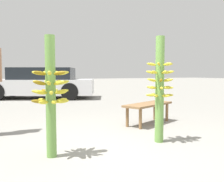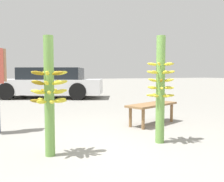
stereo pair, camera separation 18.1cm
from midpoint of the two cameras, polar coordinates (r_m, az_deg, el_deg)
The scene contains 5 objects.
ground_plane at distance 3.41m, azimuth 1.69°, elevation -13.58°, with size 80.00×80.00×0.00m, color gray.
banana_stalk_left at distance 3.15m, azimuth -12.57°, elevation -0.58°, with size 0.47×0.47×1.50m.
banana_stalk_center at distance 3.76m, azimuth 12.36°, elevation 0.69°, with size 0.42×0.42×1.58m.
market_bench at distance 5.13m, azimuth 10.16°, elevation -3.56°, with size 1.30×0.87×0.42m.
parked_car at distance 10.69m, azimuth -13.69°, elevation 1.77°, with size 4.79×3.49×1.25m.
Camera 2 is at (-1.28, -2.99, 1.04)m, focal length 40.00 mm.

